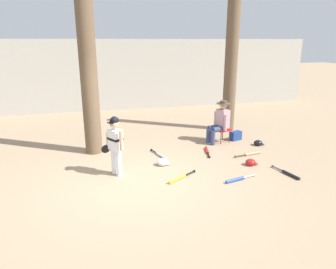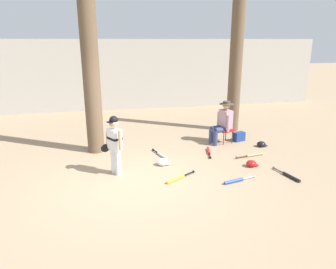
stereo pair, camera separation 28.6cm
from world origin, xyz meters
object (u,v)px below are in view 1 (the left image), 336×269
tree_behind_spectator (231,72)px  bat_wood_tan (251,154)px  seated_spectator (220,121)px  bat_aluminum_silver (160,155)px  batting_helmet_black (258,143)px  handbag_beside_stool (236,136)px  batting_helmet_white (163,162)px  bat_yellow_trainer (179,178)px  bat_blue_youth (237,179)px  young_ballplayer (115,142)px  batting_helmet_red (251,162)px  tree_near_player (89,76)px  folding_stool (222,130)px  bat_black_composite (289,174)px  bat_red_barrel (207,151)px

tree_behind_spectator → bat_wood_tan: 3.02m
seated_spectator → tree_behind_spectator: bearing=55.4°
bat_aluminum_silver → batting_helmet_black: bearing=3.0°
handbag_beside_stool → batting_helmet_white: (-2.54, -1.34, -0.05)m
batting_helmet_white → bat_yellow_trainer: bearing=-79.8°
bat_wood_tan → bat_blue_youth: same height
young_ballplayer → batting_helmet_red: 3.19m
seated_spectator → bat_wood_tan: (0.36, -1.18, -0.61)m
bat_yellow_trainer → batting_helmet_white: bearing=100.2°
tree_near_player → bat_blue_youth: bearing=-41.9°
young_ballplayer → bat_blue_youth: size_ratio=1.71×
folding_stool → bat_yellow_trainer: (-1.92, -2.14, -0.33)m
folding_stool → bat_blue_youth: bearing=-106.9°
handbag_beside_stool → batting_helmet_black: handbag_beside_stool is taller
bat_black_composite → bat_aluminum_silver: 3.04m
handbag_beside_stool → folding_stool: bearing=-173.8°
young_ballplayer → bat_black_composite: bearing=-15.2°
tree_near_player → bat_yellow_trainer: bearing=-52.5°
tree_near_player → bat_aluminum_silver: bearing=-25.5°
bat_red_barrel → bat_black_composite: same height
batting_helmet_black → tree_behind_spectator: bearing=94.3°
tree_near_player → bat_yellow_trainer: size_ratio=6.42×
folding_stool → batting_helmet_black: bearing=-33.8°
bat_wood_tan → seated_spectator: bearing=107.0°
tree_behind_spectator → bat_aluminum_silver: tree_behind_spectator is taller
bat_black_composite → bat_aluminum_silver: (-2.44, 1.81, 0.00)m
bat_red_barrel → batting_helmet_white: (-1.35, -0.58, 0.04)m
bat_red_barrel → batting_helmet_white: 1.47m
bat_red_barrel → batting_helmet_red: batting_helmet_red is taller
young_ballplayer → bat_yellow_trainer: young_ballplayer is taller
seated_spectator → bat_aluminum_silver: bearing=-159.9°
folding_stool → bat_red_barrel: folding_stool is taller
bat_aluminum_silver → bat_blue_youth: (1.24, -1.78, 0.00)m
bat_black_composite → bat_yellow_trainer: bearing=170.7°
tree_near_player → bat_wood_tan: tree_near_player is taller
bat_yellow_trainer → batting_helmet_black: bearing=29.6°
handbag_beside_stool → batting_helmet_white: 2.87m
tree_near_player → bat_red_barrel: tree_near_player is taller
bat_wood_tan → batting_helmet_black: size_ratio=2.75×
seated_spectator → batting_helmet_white: seated_spectator is taller
seated_spectator → bat_red_barrel: bearing=-132.7°
tree_near_player → bat_black_composite: size_ratio=6.00×
seated_spectator → batting_helmet_white: 2.41m
batting_helmet_white → seated_spectator: bearing=32.6°
folding_stool → bat_red_barrel: (-0.73, -0.71, -0.33)m
tree_behind_spectator → bat_blue_youth: 4.35m
bat_black_composite → folding_stool: bearing=100.0°
tree_behind_spectator → young_ballplayer: size_ratio=3.39×
tree_near_player → folding_stool: (3.60, -0.04, -1.60)m
seated_spectator → bat_black_composite: (0.54, -2.50, -0.61)m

